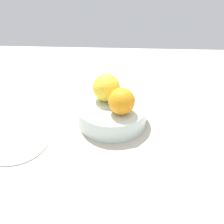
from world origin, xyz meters
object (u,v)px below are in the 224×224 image
at_px(fruit_bowl, 112,114).
at_px(side_plate, 16,142).
at_px(orange_in_bowl_1, 122,101).
at_px(orange_in_bowl_0, 106,88).

relative_size(fruit_bowl, side_plate, 1.20).
xyz_separation_m(orange_in_bowl_1, side_plate, (-0.25, -0.07, -0.08)).
bearing_deg(orange_in_bowl_1, side_plate, -163.94).
bearing_deg(fruit_bowl, side_plate, -155.61).
height_order(orange_in_bowl_0, side_plate, orange_in_bowl_0).
bearing_deg(side_plate, orange_in_bowl_1, 16.06).
relative_size(orange_in_bowl_0, orange_in_bowl_1, 1.10).
relative_size(fruit_bowl, orange_in_bowl_1, 2.77).
height_order(fruit_bowl, orange_in_bowl_0, orange_in_bowl_0).
height_order(fruit_bowl, side_plate, fruit_bowl).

